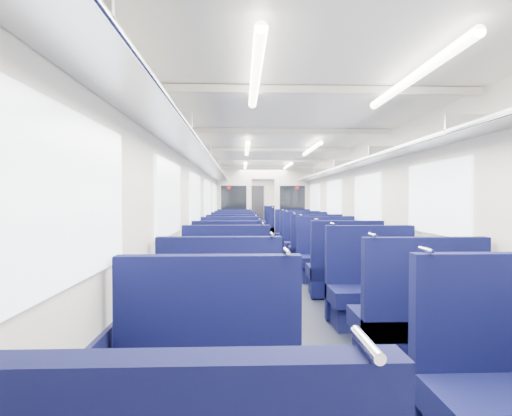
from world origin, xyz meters
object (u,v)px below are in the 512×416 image
object	(u,v)px
seat_19	(293,236)
seat_21	(285,230)
seat_7	(373,293)
seat_5	(417,325)
seat_2	(207,404)
seat_11	(327,260)
seat_20	(236,230)
end_door	(256,208)
seat_17	(299,240)
seat_4	(220,323)
seat_9	(344,273)
seat_27	(276,224)
seat_13	(315,252)
seat_26	(237,224)
seat_18	(235,236)
seat_12	(232,252)
seat_10	(231,262)
seat_24	(237,226)
seat_25	(279,225)
seat_6	(226,292)
bulkhead	(263,205)
seat_15	(306,245)
seat_8	(229,273)
seat_14	(233,246)
seat_22	(237,228)
seat_16	(234,240)
seat_23	(282,227)

from	to	relation	value
seat_19	seat_21	world-z (taller)	same
seat_7	seat_5	bearing A→B (deg)	-90.00
seat_2	seat_11	xyz separation A→B (m)	(1.66, 4.77, 0.00)
seat_20	seat_21	bearing A→B (deg)	0.92
end_door	seat_17	xyz separation A→B (m)	(0.83, -8.05, -0.65)
seat_4	seat_20	distance (m)	10.03
seat_9	seat_27	world-z (taller)	same
seat_4	seat_11	bearing A→B (deg)	64.14
seat_13	seat_26	distance (m)	9.05
seat_7	seat_18	distance (m)	7.07
seat_12	seat_10	bearing A→B (deg)	-90.00
seat_24	seat_17	bearing A→B (deg)	-73.27
seat_13	seat_25	distance (m)	7.74
seat_2	seat_6	world-z (taller)	same
bulkhead	seat_21	size ratio (longest dim) A/B	2.46
seat_15	seat_27	distance (m)	7.76
bulkhead	seat_10	world-z (taller)	bulkhead
seat_8	seat_21	size ratio (longest dim) A/B	1.00
seat_13	seat_14	distance (m)	1.94
seat_6	seat_5	bearing A→B (deg)	-36.41
seat_4	seat_8	distance (m)	2.29
seat_14	seat_25	bearing A→B (deg)	76.14
seat_2	seat_17	xyz separation A→B (m)	(1.66, 8.13, 0.00)
seat_17	seat_22	xyz separation A→B (m)	(-1.66, 4.41, 0.00)
seat_24	seat_6	bearing A→B (deg)	-90.00
seat_24	seat_25	bearing A→B (deg)	-0.73
seat_16	seat_23	size ratio (longest dim) A/B	1.00
seat_9	seat_15	world-z (taller)	same
seat_13	seat_6	bearing A→B (deg)	-115.83
seat_19	seat_26	world-z (taller)	same
end_door	seat_10	xyz separation A→B (m)	(-0.83, -11.58, -0.65)
seat_26	seat_12	bearing A→B (deg)	-90.00
seat_19	seat_26	distance (m)	5.75
bulkhead	seat_2	bearing A→B (deg)	-94.81
seat_14	seat_17	bearing A→B (deg)	36.43
seat_15	seat_4	bearing A→B (deg)	-106.40
seat_11	seat_27	bearing A→B (deg)	90.00
end_door	seat_6	xyz separation A→B (m)	(-0.83, -13.71, -0.65)
end_door	seat_2	xyz separation A→B (m)	(-0.83, -16.17, -0.65)
seat_23	seat_15	bearing A→B (deg)	-90.00
end_door	seat_5	world-z (taller)	end_door
seat_14	seat_22	distance (m)	5.63
bulkhead	seat_16	bearing A→B (deg)	-116.49
seat_25	seat_2	bearing A→B (deg)	-96.95
seat_9	seat_10	world-z (taller)	same
seat_2	seat_8	xyz separation A→B (m)	(0.00, 3.63, 0.00)
seat_10	seat_9	bearing A→B (deg)	-30.55
seat_11	seat_14	xyz separation A→B (m)	(-1.66, 2.14, 0.00)
bulkhead	seat_17	distance (m)	2.12
seat_13	seat_19	xyz separation A→B (m)	(0.00, 3.39, 0.00)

